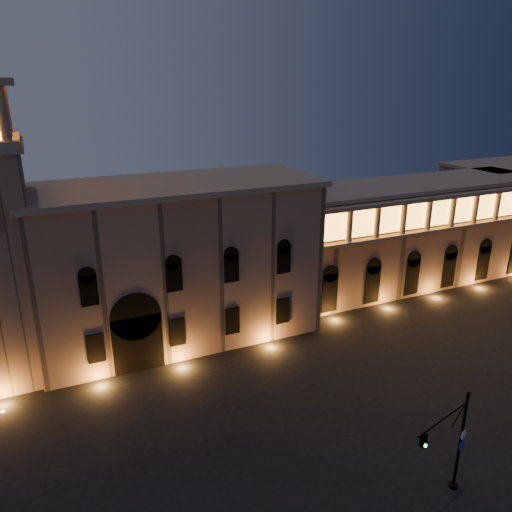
% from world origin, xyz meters
% --- Properties ---
extents(ground, '(160.00, 160.00, 0.00)m').
position_xyz_m(ground, '(0.00, 0.00, 0.00)').
color(ground, black).
rests_on(ground, ground).
extents(government_building, '(30.80, 12.80, 17.60)m').
position_xyz_m(government_building, '(-2.08, 21.93, 8.77)').
color(government_building, '#846756').
rests_on(government_building, ground).
extents(colonnade_wing, '(40.60, 11.50, 14.50)m').
position_xyz_m(colonnade_wing, '(32.00, 23.92, 7.33)').
color(colonnade_wing, '#7F6151').
rests_on(colonnade_wing, ground).
extents(secondary_building, '(20.00, 12.00, 14.00)m').
position_xyz_m(secondary_building, '(58.00, 30.00, 7.00)').
color(secondary_building, '#7F6151').
rests_on(secondary_building, ground).
extents(traffic_light, '(5.75, 1.79, 8.10)m').
position_xyz_m(traffic_light, '(8.30, -8.78, 4.26)').
color(traffic_light, black).
rests_on(traffic_light, ground).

